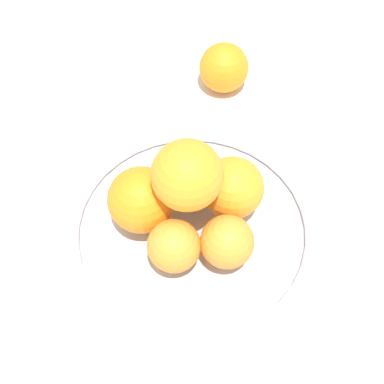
% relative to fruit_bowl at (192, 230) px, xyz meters
% --- Properties ---
extents(ground_plane, '(4.00, 4.00, 0.00)m').
position_rel_fruit_bowl_xyz_m(ground_plane, '(0.00, 0.00, -0.02)').
color(ground_plane, silver).
extents(fruit_bowl, '(0.31, 0.31, 0.03)m').
position_rel_fruit_bowl_xyz_m(fruit_bowl, '(0.00, 0.00, 0.00)').
color(fruit_bowl, silver).
rests_on(fruit_bowl, ground_plane).
extents(orange_pile, '(0.17, 0.19, 0.14)m').
position_rel_fruit_bowl_xyz_m(orange_pile, '(-0.00, -0.01, 0.07)').
color(orange_pile, orange).
rests_on(orange_pile, fruit_bowl).
extents(stray_orange, '(0.08, 0.08, 0.08)m').
position_rel_fruit_bowl_xyz_m(stray_orange, '(-0.28, -0.06, 0.02)').
color(stray_orange, orange).
rests_on(stray_orange, ground_plane).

